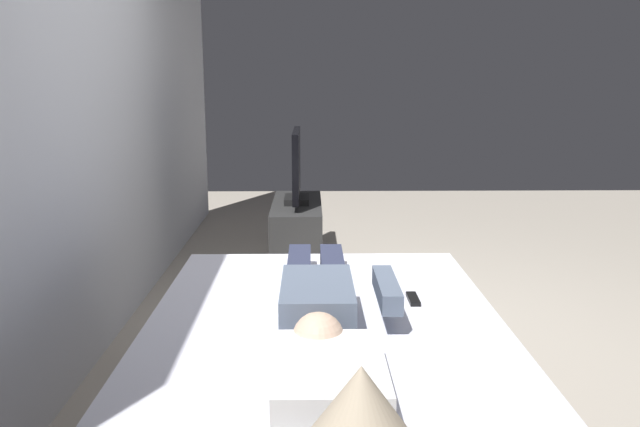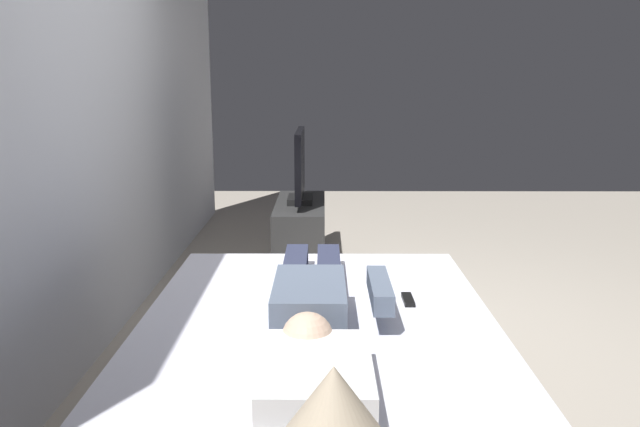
# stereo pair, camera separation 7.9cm
# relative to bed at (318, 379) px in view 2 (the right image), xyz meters

# --- Properties ---
(ground_plane) EXTENTS (10.00, 10.00, 0.00)m
(ground_plane) POSITION_rel_bed_xyz_m (0.97, -0.39, -0.26)
(ground_plane) COLOR #ADA393
(back_wall) EXTENTS (6.40, 0.10, 2.80)m
(back_wall) POSITION_rel_bed_xyz_m (1.37, 1.26, 1.14)
(back_wall) COLOR silver
(back_wall) RESTS_ON ground
(bed) EXTENTS (1.97, 1.52, 0.54)m
(bed) POSITION_rel_bed_xyz_m (0.00, 0.00, 0.00)
(bed) COLOR brown
(bed) RESTS_ON ground
(pillow) EXTENTS (0.48, 0.34, 0.12)m
(pillow) POSITION_rel_bed_xyz_m (-0.67, 0.00, 0.34)
(pillow) COLOR white
(pillow) RESTS_ON bed
(person) EXTENTS (1.26, 0.46, 0.18)m
(person) POSITION_rel_bed_xyz_m (0.03, 0.02, 0.36)
(person) COLOR slate
(person) RESTS_ON bed
(remote) EXTENTS (0.15, 0.04, 0.02)m
(remote) POSITION_rel_bed_xyz_m (0.18, -0.39, 0.29)
(remote) COLOR black
(remote) RESTS_ON bed
(tv_stand) EXTENTS (1.10, 0.40, 0.50)m
(tv_stand) POSITION_rel_bed_xyz_m (2.63, 0.17, -0.01)
(tv_stand) COLOR #2D2D2D
(tv_stand) RESTS_ON ground
(tv) EXTENTS (0.88, 0.20, 0.59)m
(tv) POSITION_rel_bed_xyz_m (2.63, 0.17, 0.52)
(tv) COLOR black
(tv) RESTS_ON tv_stand
(lamp) EXTENTS (0.22, 0.22, 0.42)m
(lamp) POSITION_rel_bed_xyz_m (-1.29, -0.04, 0.59)
(lamp) COLOR #59595B
(lamp) RESTS_ON nightstand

